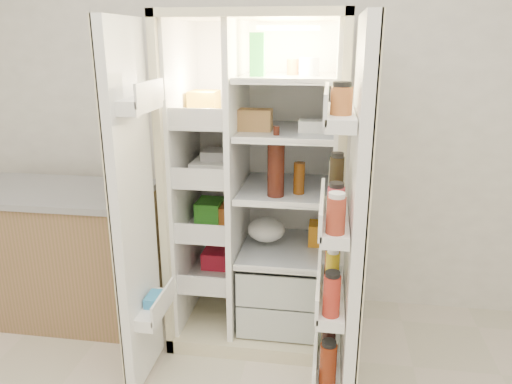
# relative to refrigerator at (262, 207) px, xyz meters

# --- Properties ---
(wall_back) EXTENTS (4.00, 0.02, 2.70)m
(wall_back) POSITION_rel_refrigerator_xyz_m (-0.03, 0.35, 0.61)
(wall_back) COLOR white
(wall_back) RESTS_ON floor
(refrigerator) EXTENTS (0.92, 0.70, 1.80)m
(refrigerator) POSITION_rel_refrigerator_xyz_m (0.00, 0.00, 0.00)
(refrigerator) COLOR beige
(refrigerator) RESTS_ON floor
(freezer_door) EXTENTS (0.15, 0.40, 1.72)m
(freezer_door) POSITION_rel_refrigerator_xyz_m (-0.51, -0.60, 0.15)
(freezer_door) COLOR white
(freezer_door) RESTS_ON floor
(fridge_door) EXTENTS (0.17, 0.58, 1.72)m
(fridge_door) POSITION_rel_refrigerator_xyz_m (0.47, -0.70, 0.13)
(fridge_door) COLOR white
(fridge_door) RESTS_ON floor
(kitchen_counter) EXTENTS (1.13, 0.60, 0.82)m
(kitchen_counter) POSITION_rel_refrigerator_xyz_m (-1.24, -0.08, -0.33)
(kitchen_counter) COLOR #916748
(kitchen_counter) RESTS_ON floor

